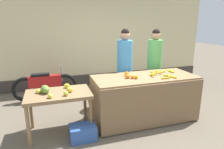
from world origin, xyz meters
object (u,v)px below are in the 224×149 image
at_px(vendor_woman_blue_shirt, 125,69).
at_px(vendor_woman_green_shirt, 154,67).
at_px(produce_sack, 94,98).
at_px(parked_motorcycle, 45,85).
at_px(produce_crate, 83,132).

height_order(vendor_woman_blue_shirt, vendor_woman_green_shirt, vendor_woman_blue_shirt).
bearing_deg(produce_sack, vendor_woman_green_shirt, -0.94).
relative_size(parked_motorcycle, produce_crate, 3.64).
bearing_deg(parked_motorcycle, produce_crate, -73.79).
bearing_deg(vendor_woman_blue_shirt, produce_crate, -137.99).
distance_m(vendor_woman_blue_shirt, produce_sack, 0.95).
bearing_deg(vendor_woman_blue_shirt, produce_sack, 172.65).
height_order(vendor_woman_green_shirt, produce_crate, vendor_woman_green_shirt).
bearing_deg(vendor_woman_green_shirt, produce_crate, -150.42).
bearing_deg(vendor_woman_blue_shirt, parked_motorcycle, 149.93).
xyz_separation_m(parked_motorcycle, produce_sack, (1.06, -0.93, -0.13)).
bearing_deg(produce_crate, parked_motorcycle, 106.21).
relative_size(vendor_woman_green_shirt, produce_crate, 4.09).
xyz_separation_m(vendor_woman_blue_shirt, parked_motorcycle, (-1.76, 1.02, -0.52)).
height_order(vendor_woman_green_shirt, parked_motorcycle, vendor_woman_green_shirt).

